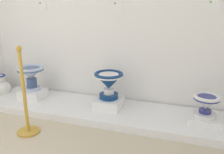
% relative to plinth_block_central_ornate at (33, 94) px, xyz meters
% --- Properties ---
extents(display_platform, '(3.68, 0.81, 0.10)m').
position_rel_plinth_block_central_ornate_xyz_m(display_platform, '(1.21, -0.02, -0.11)').
color(display_platform, white).
rests_on(display_platform, ground_plane).
extents(plinth_block_central_ornate, '(0.36, 0.31, 0.13)m').
position_rel_plinth_block_central_ornate_xyz_m(plinth_block_central_ornate, '(0.00, 0.00, 0.00)').
color(plinth_block_central_ornate, white).
rests_on(plinth_block_central_ornate, display_platform).
extents(antique_toilet_central_ornate, '(0.40, 0.40, 0.37)m').
position_rel_plinth_block_central_ornate_xyz_m(antique_toilet_central_ornate, '(0.00, 0.00, 0.33)').
color(antique_toilet_central_ornate, silver).
rests_on(antique_toilet_central_ornate, plinth_block_central_ornate).
extents(plinth_block_pale_glazed, '(0.36, 0.39, 0.14)m').
position_rel_plinth_block_central_ornate_xyz_m(plinth_block_pale_glazed, '(1.22, 0.03, 0.00)').
color(plinth_block_pale_glazed, white).
rests_on(plinth_block_pale_glazed, display_platform).
extents(antique_toilet_pale_glazed, '(0.39, 0.39, 0.37)m').
position_rel_plinth_block_central_ornate_xyz_m(antique_toilet_pale_glazed, '(1.22, 0.03, 0.31)').
color(antique_toilet_pale_glazed, navy).
rests_on(antique_toilet_pale_glazed, plinth_block_pale_glazed).
extents(plinth_block_tall_cobalt, '(0.39, 0.31, 0.07)m').
position_rel_plinth_block_central_ornate_xyz_m(plinth_block_tall_cobalt, '(2.47, -0.04, -0.03)').
color(plinth_block_tall_cobalt, white).
rests_on(plinth_block_tall_cobalt, display_platform).
extents(antique_toilet_tall_cobalt, '(0.32, 0.32, 0.28)m').
position_rel_plinth_block_central_ornate_xyz_m(antique_toilet_tall_cobalt, '(2.47, -0.04, 0.19)').
color(antique_toilet_tall_cobalt, white).
rests_on(antique_toilet_tall_cobalt, plinth_block_tall_cobalt).
extents(info_placard_first, '(0.13, 0.01, 0.15)m').
position_rel_plinth_block_central_ornate_xyz_m(info_placard_first, '(0.03, 0.40, 1.30)').
color(info_placard_first, white).
extents(info_placard_second, '(0.12, 0.01, 0.15)m').
position_rel_plinth_block_central_ornate_xyz_m(info_placard_second, '(1.23, 0.40, 1.29)').
color(info_placard_second, white).
extents(info_placard_third, '(0.14, 0.01, 0.13)m').
position_rel_plinth_block_central_ornate_xyz_m(info_placard_third, '(2.46, 0.40, 1.30)').
color(info_placard_third, white).
extents(decorative_vase_companion, '(0.29, 0.29, 0.39)m').
position_rel_plinth_block_central_ornate_xyz_m(decorative_vase_companion, '(-0.65, 0.05, 0.01)').
color(decorative_vase_companion, navy).
rests_on(decorative_vase_companion, ground_plane).
extents(stanchion_post_near_left, '(0.26, 0.26, 1.04)m').
position_rel_plinth_block_central_ornate_xyz_m(stanchion_post_near_left, '(0.48, -0.76, 0.15)').
color(stanchion_post_near_left, gold).
rests_on(stanchion_post_near_left, ground_plane).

